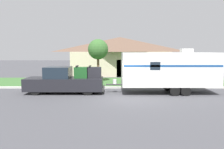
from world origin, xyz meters
TOP-DOWN VIEW (x-y plane):
  - ground_plane at (0.00, 0.00)m, footprint 120.00×120.00m
  - curb_strip at (0.00, 3.75)m, footprint 80.00×0.30m
  - lawn_strip at (0.00, 7.40)m, footprint 80.00×7.00m
  - house_across_street at (0.39, 15.10)m, footprint 13.26×7.29m
  - pickup_truck at (-4.16, 1.66)m, footprint 5.83×1.94m
  - travel_trailer at (3.59, 1.66)m, footprint 8.22×2.40m
  - mailbox at (2.97, 4.77)m, footprint 0.48×0.20m
  - tree_in_yard at (-2.05, 7.08)m, footprint 2.00×2.00m

SIDE VIEW (x-z plane):
  - ground_plane at x=0.00m, z-range 0.00..0.00m
  - lawn_strip at x=0.00m, z-range 0.00..0.03m
  - curb_strip at x=0.00m, z-range 0.00..0.14m
  - pickup_truck at x=-4.16m, z-range -0.12..1.95m
  - mailbox at x=2.97m, z-range 0.33..1.57m
  - travel_trailer at x=3.59m, z-range 0.14..3.46m
  - house_across_street at x=0.39m, z-range 0.09..5.11m
  - tree_in_yard at x=-2.05m, z-range 1.12..5.44m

